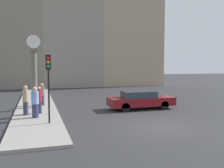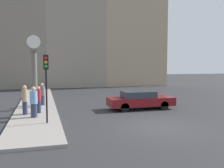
% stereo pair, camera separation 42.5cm
% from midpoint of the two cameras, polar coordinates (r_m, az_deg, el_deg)
% --- Properties ---
extents(ground_plane, '(120.00, 120.00, 0.00)m').
position_cam_midpoint_polar(ground_plane, '(13.15, 9.91, -9.56)').
color(ground_plane, '#2D2D30').
extents(sidewalk_corner, '(2.67, 23.05, 0.14)m').
position_cam_midpoint_polar(sidewalk_corner, '(21.13, -17.44, -4.15)').
color(sidewalk_corner, gray).
rests_on(sidewalk_corner, ground_plane).
extents(building_row, '(24.62, 5.00, 18.30)m').
position_cam_midpoint_polar(building_row, '(36.88, -7.47, 12.44)').
color(building_row, gray).
rests_on(building_row, ground_plane).
extents(sedan_car, '(4.68, 1.70, 1.29)m').
position_cam_midpoint_polar(sedan_car, '(17.88, 5.85, -3.61)').
color(sedan_car, maroon).
rests_on(sedan_car, ground_plane).
extents(traffic_light_near, '(0.26, 0.24, 3.53)m').
position_cam_midpoint_polar(traffic_light_near, '(13.17, -15.23, 2.17)').
color(traffic_light_near, black).
rests_on(traffic_light_near, sidewalk_corner).
extents(street_clock, '(1.01, 0.49, 5.11)m').
position_cam_midpoint_polar(street_clock, '(18.33, -17.99, 2.48)').
color(street_clock, '#666056').
rests_on(street_clock, sidewalk_corner).
extents(pedestrian_blue_stripe, '(0.42, 0.42, 1.77)m').
position_cam_midpoint_polar(pedestrian_blue_stripe, '(14.96, -17.95, -4.02)').
color(pedestrian_blue_stripe, '#2D334C').
rests_on(pedestrian_blue_stripe, sidewalk_corner).
extents(pedestrian_tan_coat, '(0.35, 0.35, 1.78)m').
position_cam_midpoint_polar(pedestrian_tan_coat, '(15.92, -19.88, -3.48)').
color(pedestrian_tan_coat, '#2D334C').
rests_on(pedestrian_tan_coat, sidewalk_corner).
extents(pedestrian_grey_jacket, '(0.40, 0.40, 1.64)m').
position_cam_midpoint_polar(pedestrian_grey_jacket, '(19.29, -16.35, -2.30)').
color(pedestrian_grey_jacket, '#2D334C').
rests_on(pedestrian_grey_jacket, sidewalk_corner).
extents(pedestrian_red_top, '(0.32, 0.32, 1.67)m').
position_cam_midpoint_polar(pedestrian_red_top, '(16.17, -17.00, -3.49)').
color(pedestrian_red_top, '#2D334C').
rests_on(pedestrian_red_top, sidewalk_corner).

